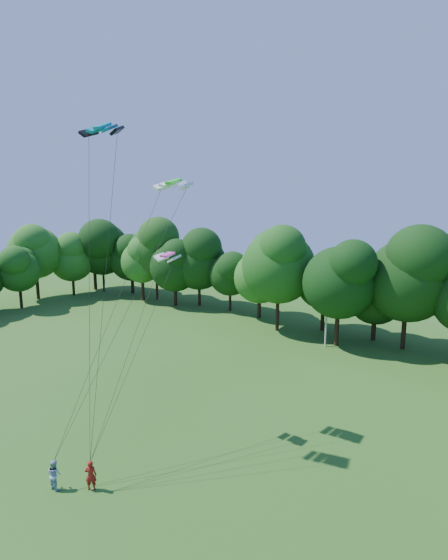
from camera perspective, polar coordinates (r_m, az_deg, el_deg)
The scene contains 9 objects.
ground at distance 26.60m, azimuth -23.57°, elevation -26.60°, with size 160.00×160.00×0.00m, color #245717.
utility_pole at distance 47.81m, azimuth 13.25°, elevation -4.06°, with size 1.46×0.50×7.48m.
kite_flyer_left at distance 27.07m, azimuth -17.01°, elevation -23.20°, with size 0.63×0.41×1.73m, color maroon.
kite_flyer_right at distance 27.76m, azimuth -21.27°, elevation -22.57°, with size 0.83×0.65×1.70m, color #93B0CC.
kite_teal at distance 27.86m, azimuth -15.59°, elevation 18.80°, with size 2.76×1.79×0.54m.
kite_green at distance 29.30m, azimuth -6.63°, elevation 12.66°, with size 2.71×1.48×0.43m.
kite_pink at distance 28.43m, azimuth -7.41°, elevation 3.31°, with size 1.80×0.89×0.30m.
tree_back_west at distance 68.10m, azimuth -8.90°, elevation 4.22°, with size 9.16×9.16×13.33m.
tree_back_center at distance 47.66m, azimuth 14.85°, elevation 0.57°, with size 8.50×8.50×12.36m.
Camera 1 is at (19.41, -9.17, 15.71)m, focal length 28.00 mm.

